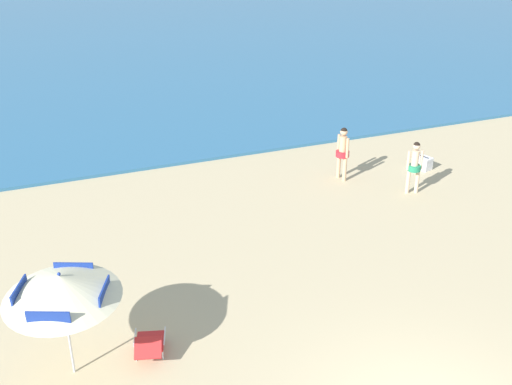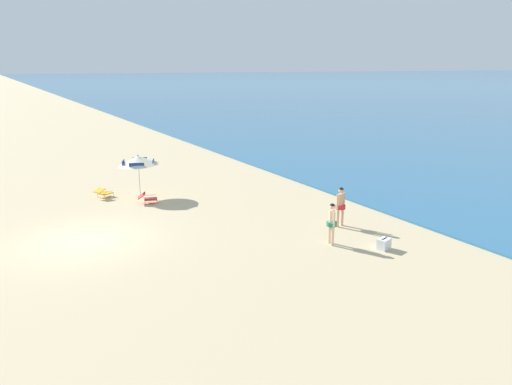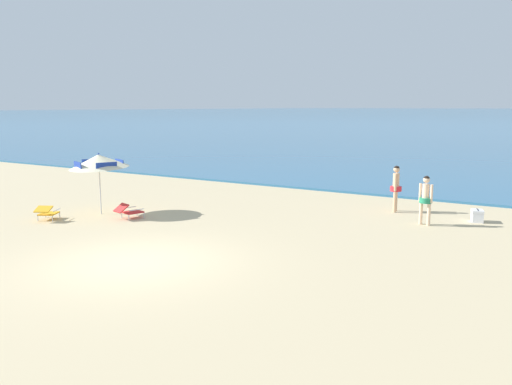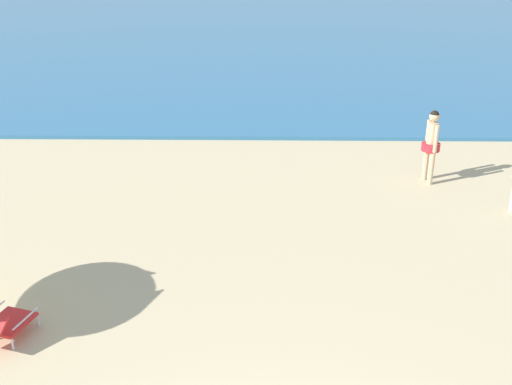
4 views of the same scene
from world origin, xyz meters
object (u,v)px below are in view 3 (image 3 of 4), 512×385
object	(u,v)px
lounge_chair_under_umbrella	(47,212)
lounge_chair_beside_umbrella	(129,211)
cooler_box	(477,216)
person_standing_beside	(426,197)
person_standing_near_shore	(396,185)
beach_umbrella_striped_main	(99,161)

from	to	relation	value
lounge_chair_under_umbrella	lounge_chair_beside_umbrella	size ratio (longest dim) A/B	1.00
lounge_chair_under_umbrella	cooler_box	bearing A→B (deg)	30.66
person_standing_beside	person_standing_near_shore	bearing A→B (deg)	131.93
lounge_chair_under_umbrella	lounge_chair_beside_umbrella	distance (m)	2.66
beach_umbrella_striped_main	cooler_box	distance (m)	12.81
person_standing_beside	lounge_chair_under_umbrella	bearing A→B (deg)	-151.55
lounge_chair_under_umbrella	person_standing_beside	bearing A→B (deg)	28.45
lounge_chair_beside_umbrella	person_standing_beside	xyz separation A→B (m)	(8.69, 4.24, 0.64)
beach_umbrella_striped_main	person_standing_near_shore	distance (m)	10.44
person_standing_beside	beach_umbrella_striped_main	bearing A→B (deg)	-157.47
lounge_chair_beside_umbrella	person_standing_beside	distance (m)	9.69
lounge_chair_beside_umbrella	person_standing_near_shore	world-z (taller)	person_standing_near_shore
beach_umbrella_striped_main	lounge_chair_under_umbrella	world-z (taller)	beach_umbrella_striped_main
person_standing_near_shore	person_standing_beside	bearing A→B (deg)	-48.07
person_standing_near_shore	person_standing_beside	world-z (taller)	person_standing_near_shore
lounge_chair_under_umbrella	person_standing_beside	xyz separation A→B (m)	(10.80, 5.85, 0.63)
person_standing_near_shore	cooler_box	world-z (taller)	person_standing_near_shore
beach_umbrella_striped_main	person_standing_near_shore	size ratio (longest dim) A/B	1.56
cooler_box	person_standing_beside	bearing A→B (deg)	-134.93
lounge_chair_under_umbrella	person_standing_beside	distance (m)	12.30
cooler_box	beach_umbrella_striped_main	bearing A→B (deg)	-154.17
lounge_chair_under_umbrella	person_standing_near_shore	size ratio (longest dim) A/B	0.61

